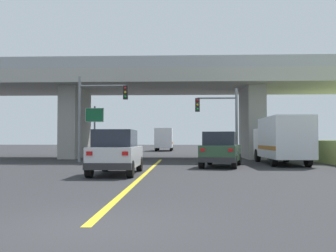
{
  "coord_description": "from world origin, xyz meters",
  "views": [
    {
      "loc": [
        1.78,
        -7.09,
        1.6
      ],
      "look_at": [
        0.96,
        13.4,
        2.29
      ],
      "focal_mm": 41.96,
      "sensor_mm": 36.0,
      "label": 1
    }
  ],
  "objects_px": {
    "traffic_signal_nearside": "(222,115)",
    "highway_sign": "(95,120)",
    "traffic_signal_farside": "(95,107)",
    "semi_truck_distant": "(164,139)",
    "suv_lead": "(116,152)",
    "suv_crossing": "(221,149)",
    "box_truck": "(282,140)"
  },
  "relations": [
    {
      "from": "suv_crossing",
      "to": "semi_truck_distant",
      "type": "height_order",
      "value": "semi_truck_distant"
    },
    {
      "from": "suv_crossing",
      "to": "traffic_signal_farside",
      "type": "height_order",
      "value": "traffic_signal_farside"
    },
    {
      "from": "suv_crossing",
      "to": "traffic_signal_farside",
      "type": "bearing_deg",
      "value": 164.9
    },
    {
      "from": "suv_lead",
      "to": "box_truck",
      "type": "xyz_separation_m",
      "value": [
        9.31,
        7.48,
        0.56
      ]
    },
    {
      "from": "suv_crossing",
      "to": "highway_sign",
      "type": "relative_size",
      "value": 1.1
    },
    {
      "from": "box_truck",
      "to": "highway_sign",
      "type": "relative_size",
      "value": 1.7
    },
    {
      "from": "suv_lead",
      "to": "semi_truck_distant",
      "type": "height_order",
      "value": "semi_truck_distant"
    },
    {
      "from": "suv_lead",
      "to": "highway_sign",
      "type": "relative_size",
      "value": 1.05
    },
    {
      "from": "box_truck",
      "to": "highway_sign",
      "type": "height_order",
      "value": "highway_sign"
    },
    {
      "from": "suv_crossing",
      "to": "semi_truck_distant",
      "type": "bearing_deg",
      "value": 110.67
    },
    {
      "from": "box_truck",
      "to": "highway_sign",
      "type": "bearing_deg",
      "value": 155.08
    },
    {
      "from": "box_truck",
      "to": "traffic_signal_nearside",
      "type": "xyz_separation_m",
      "value": [
        -3.54,
        2.51,
        1.72
      ]
    },
    {
      "from": "traffic_signal_nearside",
      "to": "highway_sign",
      "type": "distance_m",
      "value": 10.62
    },
    {
      "from": "box_truck",
      "to": "suv_lead",
      "type": "bearing_deg",
      "value": -141.21
    },
    {
      "from": "suv_lead",
      "to": "traffic_signal_nearside",
      "type": "relative_size",
      "value": 0.86
    },
    {
      "from": "traffic_signal_nearside",
      "to": "traffic_signal_farside",
      "type": "xyz_separation_m",
      "value": [
        -8.87,
        -0.64,
        0.55
      ]
    },
    {
      "from": "traffic_signal_farside",
      "to": "highway_sign",
      "type": "distance_m",
      "value": 4.57
    },
    {
      "from": "suv_crossing",
      "to": "highway_sign",
      "type": "distance_m",
      "value": 12.92
    },
    {
      "from": "suv_crossing",
      "to": "semi_truck_distant",
      "type": "relative_size",
      "value": 0.67
    },
    {
      "from": "suv_lead",
      "to": "semi_truck_distant",
      "type": "distance_m",
      "value": 36.56
    },
    {
      "from": "suv_crossing",
      "to": "box_truck",
      "type": "bearing_deg",
      "value": 41.99
    },
    {
      "from": "box_truck",
      "to": "traffic_signal_farside",
      "type": "relative_size",
      "value": 1.21
    },
    {
      "from": "suv_crossing",
      "to": "suv_lead",
      "type": "bearing_deg",
      "value": -123.71
    },
    {
      "from": "highway_sign",
      "to": "semi_truck_distant",
      "type": "bearing_deg",
      "value": 78.76
    },
    {
      "from": "suv_lead",
      "to": "suv_crossing",
      "type": "xyz_separation_m",
      "value": [
        5.23,
        5.12,
        0.0
      ]
    },
    {
      "from": "highway_sign",
      "to": "semi_truck_distant",
      "type": "relative_size",
      "value": 0.61
    },
    {
      "from": "semi_truck_distant",
      "to": "traffic_signal_farside",
      "type": "bearing_deg",
      "value": -97.28
    },
    {
      "from": "box_truck",
      "to": "semi_truck_distant",
      "type": "relative_size",
      "value": 1.04
    },
    {
      "from": "suv_lead",
      "to": "traffic_signal_farside",
      "type": "bearing_deg",
      "value": 108.32
    },
    {
      "from": "traffic_signal_farside",
      "to": "highway_sign",
      "type": "relative_size",
      "value": 1.4
    },
    {
      "from": "traffic_signal_nearside",
      "to": "highway_sign",
      "type": "height_order",
      "value": "traffic_signal_nearside"
    },
    {
      "from": "traffic_signal_farside",
      "to": "highway_sign",
      "type": "height_order",
      "value": "traffic_signal_farside"
    }
  ]
}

